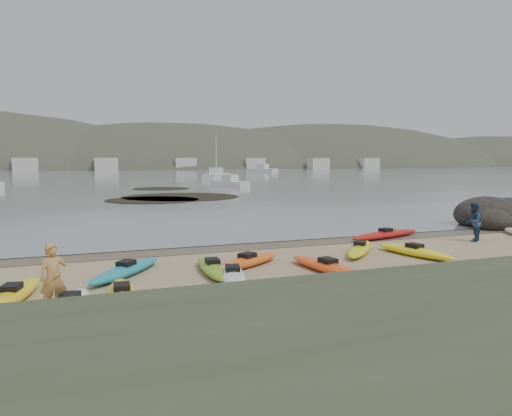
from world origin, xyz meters
name	(u,v)px	position (x,y,z in m)	size (l,w,h in m)	color
ground	(256,244)	(0.00, 0.00, 0.00)	(600.00, 600.00, 0.00)	tan
wet_sand	(259,245)	(0.00, -0.30, 0.00)	(60.00, 60.00, 0.00)	brown
water	(76,165)	(0.00, 300.00, 0.01)	(1200.00, 1200.00, 0.00)	slate
kayaks	(282,262)	(-0.85, -4.58, 0.17)	(22.37, 8.94, 0.34)	yellow
person_west	(53,279)	(-7.75, -7.25, 0.82)	(0.60, 0.39, 1.64)	tan
person_east	(473,222)	(8.93, -2.84, 0.84)	(0.82, 0.64, 1.68)	navy
rock_cluster	(499,220)	(14.34, 0.82, 0.25)	(5.39, 3.98, 1.88)	black
kelp_mats	(169,196)	(1.96, 28.38, 0.03)	(12.52, 23.78, 0.04)	black
moored_boats	(122,175)	(3.00, 77.90, 0.57)	(87.59, 71.34, 1.25)	silver
far_hills	(180,204)	(39.38, 193.97, -15.93)	(550.00, 135.00, 80.00)	#384235
far_town	(108,164)	(6.00, 145.00, 2.00)	(199.00, 5.00, 4.00)	beige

